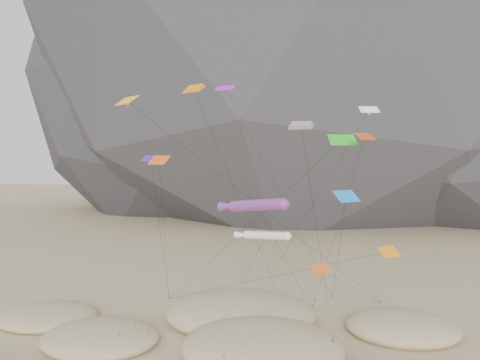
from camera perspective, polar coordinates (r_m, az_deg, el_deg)
name	(u,v)px	position (r m, az deg, el deg)	size (l,w,h in m)	color
dunes	(217,354)	(42.46, -2.83, -20.44)	(49.15, 37.63, 3.83)	#CCB789
dune_grass	(232,356)	(41.82, -1.00, -20.64)	(42.32, 29.91, 1.59)	black
kite_stakes	(279,299)	(59.31, 4.72, -14.22)	(25.68, 4.89, 0.30)	#3F2D1E
rainbow_tube_kite	(254,205)	(42.25, 1.77, -3.10)	(8.09, 19.01, 13.98)	red
white_tube_kite	(263,236)	(46.38, 2.85, -6.78)	(7.53, 13.93, 10.44)	white
orange_parafoil	(195,92)	(51.88, -5.53, 10.68)	(9.58, 12.64, 25.41)	orange
multi_parafoil	(301,128)	(47.38, 7.50, 6.32)	(4.45, 10.14, 21.12)	#FF561A
delta_kites	(271,161)	(45.16, 3.75, 2.29)	(27.56, 20.62, 24.85)	#3D1EB1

